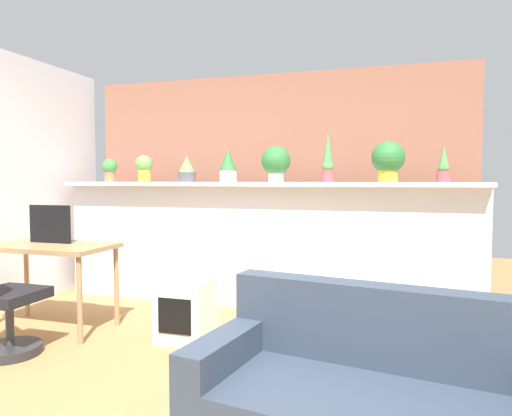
{
  "coord_description": "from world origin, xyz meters",
  "views": [
    {
      "loc": [
        1.38,
        -2.49,
        1.31
      ],
      "look_at": [
        0.24,
        1.2,
        1.08
      ],
      "focal_mm": 32.25,
      "sensor_mm": 36.0,
      "label": 1
    }
  ],
  "objects_px": {
    "potted_plant_4": "(276,162)",
    "vase_on_shelf": "(191,272)",
    "potted_plant_0": "(110,169)",
    "potted_plant_5": "(328,160)",
    "potted_plant_6": "(388,160)",
    "tv_monitor": "(50,224)",
    "potted_plant_2": "(187,170)",
    "side_cube_shelf": "(186,310)",
    "office_chair": "(1,305)",
    "potted_plant_3": "(228,165)",
    "couch": "(371,412)",
    "potted_plant_1": "(144,167)",
    "potted_plant_7": "(443,167)",
    "desk": "(50,254)"
  },
  "relations": [
    {
      "from": "potted_plant_1",
      "to": "potted_plant_7",
      "type": "relative_size",
      "value": 0.88
    },
    {
      "from": "potted_plant_2",
      "to": "potted_plant_4",
      "type": "height_order",
      "value": "potted_plant_4"
    },
    {
      "from": "potted_plant_0",
      "to": "side_cube_shelf",
      "type": "bearing_deg",
      "value": -36.31
    },
    {
      "from": "potted_plant_4",
      "to": "potted_plant_5",
      "type": "distance_m",
      "value": 0.51
    },
    {
      "from": "potted_plant_0",
      "to": "potted_plant_5",
      "type": "xyz_separation_m",
      "value": [
        2.42,
        0.06,
        0.07
      ]
    },
    {
      "from": "potted_plant_7",
      "to": "vase_on_shelf",
      "type": "bearing_deg",
      "value": -151.95
    },
    {
      "from": "potted_plant_6",
      "to": "tv_monitor",
      "type": "relative_size",
      "value": 0.92
    },
    {
      "from": "desk",
      "to": "vase_on_shelf",
      "type": "height_order",
      "value": "desk"
    },
    {
      "from": "potted_plant_0",
      "to": "desk",
      "type": "height_order",
      "value": "potted_plant_0"
    },
    {
      "from": "office_chair",
      "to": "side_cube_shelf",
      "type": "xyz_separation_m",
      "value": [
        1.14,
        0.74,
        -0.14
      ]
    },
    {
      "from": "potted_plant_3",
      "to": "couch",
      "type": "xyz_separation_m",
      "value": [
        1.59,
        -2.44,
        -1.18
      ]
    },
    {
      "from": "potted_plant_5",
      "to": "office_chair",
      "type": "relative_size",
      "value": 0.54
    },
    {
      "from": "potted_plant_1",
      "to": "potted_plant_5",
      "type": "height_order",
      "value": "potted_plant_5"
    },
    {
      "from": "office_chair",
      "to": "side_cube_shelf",
      "type": "bearing_deg",
      "value": 32.95
    },
    {
      "from": "potted_plant_1",
      "to": "office_chair",
      "type": "bearing_deg",
      "value": -94.3
    },
    {
      "from": "desk",
      "to": "couch",
      "type": "bearing_deg",
      "value": -23.75
    },
    {
      "from": "potted_plant_3",
      "to": "potted_plant_0",
      "type": "bearing_deg",
      "value": -177.62
    },
    {
      "from": "potted_plant_1",
      "to": "potted_plant_3",
      "type": "xyz_separation_m",
      "value": [
        0.96,
        0.04,
        0.01
      ]
    },
    {
      "from": "potted_plant_0",
      "to": "desk",
      "type": "bearing_deg",
      "value": -81.62
    },
    {
      "from": "tv_monitor",
      "to": "office_chair",
      "type": "height_order",
      "value": "tv_monitor"
    },
    {
      "from": "office_chair",
      "to": "potted_plant_3",
      "type": "bearing_deg",
      "value": 59.23
    },
    {
      "from": "potted_plant_5",
      "to": "couch",
      "type": "bearing_deg",
      "value": -77.04
    },
    {
      "from": "potted_plant_0",
      "to": "vase_on_shelf",
      "type": "distance_m",
      "value": 1.99
    },
    {
      "from": "potted_plant_2",
      "to": "couch",
      "type": "xyz_separation_m",
      "value": [
        2.04,
        -2.38,
        -1.14
      ]
    },
    {
      "from": "potted_plant_6",
      "to": "potted_plant_7",
      "type": "relative_size",
      "value": 1.14
    },
    {
      "from": "office_chair",
      "to": "couch",
      "type": "distance_m",
      "value": 2.76
    },
    {
      "from": "tv_monitor",
      "to": "potted_plant_4",
      "type": "bearing_deg",
      "value": 31.43
    },
    {
      "from": "potted_plant_0",
      "to": "tv_monitor",
      "type": "distance_m",
      "value": 1.19
    },
    {
      "from": "potted_plant_1",
      "to": "office_chair",
      "type": "xyz_separation_m",
      "value": [
        -0.14,
        -1.81,
        -1.06
      ]
    },
    {
      "from": "potted_plant_5",
      "to": "desk",
      "type": "distance_m",
      "value": 2.68
    },
    {
      "from": "vase_on_shelf",
      "to": "side_cube_shelf",
      "type": "bearing_deg",
      "value": -149.8
    },
    {
      "from": "vase_on_shelf",
      "to": "couch",
      "type": "xyz_separation_m",
      "value": [
        1.51,
        -1.35,
        -0.28
      ]
    },
    {
      "from": "tv_monitor",
      "to": "vase_on_shelf",
      "type": "xyz_separation_m",
      "value": [
        1.36,
        0.04,
        -0.36
      ]
    },
    {
      "from": "potted_plant_3",
      "to": "office_chair",
      "type": "height_order",
      "value": "potted_plant_3"
    },
    {
      "from": "potted_plant_2",
      "to": "side_cube_shelf",
      "type": "bearing_deg",
      "value": -65.24
    },
    {
      "from": "potted_plant_5",
      "to": "office_chair",
      "type": "height_order",
      "value": "potted_plant_5"
    },
    {
      "from": "side_cube_shelf",
      "to": "potted_plant_0",
      "type": "bearing_deg",
      "value": 143.69
    },
    {
      "from": "potted_plant_2",
      "to": "potted_plant_6",
      "type": "xyz_separation_m",
      "value": [
        2.04,
        0.0,
        0.08
      ]
    },
    {
      "from": "side_cube_shelf",
      "to": "potted_plant_7",
      "type": "bearing_deg",
      "value": 28.1
    },
    {
      "from": "potted_plant_5",
      "to": "tv_monitor",
      "type": "height_order",
      "value": "potted_plant_5"
    },
    {
      "from": "potted_plant_3",
      "to": "potted_plant_4",
      "type": "xyz_separation_m",
      "value": [
        0.52,
        -0.02,
        0.02
      ]
    },
    {
      "from": "potted_plant_1",
      "to": "desk",
      "type": "distance_m",
      "value": 1.43
    },
    {
      "from": "potted_plant_4",
      "to": "potted_plant_6",
      "type": "bearing_deg",
      "value": -1.77
    },
    {
      "from": "potted_plant_6",
      "to": "office_chair",
      "type": "height_order",
      "value": "potted_plant_6"
    },
    {
      "from": "vase_on_shelf",
      "to": "potted_plant_7",
      "type": "bearing_deg",
      "value": 28.05
    },
    {
      "from": "potted_plant_4",
      "to": "vase_on_shelf",
      "type": "relative_size",
      "value": 2.99
    },
    {
      "from": "potted_plant_0",
      "to": "potted_plant_5",
      "type": "relative_size",
      "value": 0.52
    },
    {
      "from": "potted_plant_7",
      "to": "potted_plant_0",
      "type": "bearing_deg",
      "value": -179.38
    },
    {
      "from": "potted_plant_0",
      "to": "potted_plant_4",
      "type": "relative_size",
      "value": 0.71
    },
    {
      "from": "potted_plant_1",
      "to": "side_cube_shelf",
      "type": "xyz_separation_m",
      "value": [
        1.0,
        -1.07,
        -1.2
      ]
    }
  ]
}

